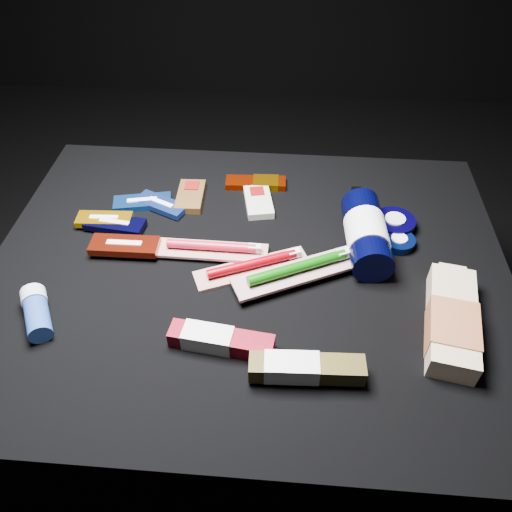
# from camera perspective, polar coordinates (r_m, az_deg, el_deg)

# --- Properties ---
(ground) EXTENTS (3.00, 3.00, 0.00)m
(ground) POSITION_cam_1_polar(r_m,az_deg,el_deg) (1.26, -0.74, -14.12)
(ground) COLOR black
(ground) RESTS_ON ground
(cloth_table) EXTENTS (0.98, 0.78, 0.40)m
(cloth_table) POSITION_cam_1_polar(r_m,az_deg,el_deg) (1.09, -0.84, -8.62)
(cloth_table) COLOR black
(cloth_table) RESTS_ON ground
(luna_bar_0) EXTENTS (0.13, 0.07, 0.02)m
(luna_bar_0) POSITION_cam_1_polar(r_m,az_deg,el_deg) (1.10, -12.84, 5.99)
(luna_bar_0) COLOR #15459A
(luna_bar_0) RESTS_ON cloth_table
(luna_bar_1) EXTENTS (0.12, 0.09, 0.01)m
(luna_bar_1) POSITION_cam_1_polar(r_m,az_deg,el_deg) (1.08, -10.77, 5.79)
(luna_bar_1) COLOR #2343AB
(luna_bar_1) RESTS_ON cloth_table
(luna_bar_2) EXTENTS (0.12, 0.06, 0.02)m
(luna_bar_2) POSITION_cam_1_polar(r_m,az_deg,el_deg) (1.05, -15.82, 3.50)
(luna_bar_2) COLOR black
(luna_bar_2) RESTS_ON cloth_table
(luna_bar_3) EXTENTS (0.11, 0.05, 0.01)m
(luna_bar_3) POSITION_cam_1_polar(r_m,az_deg,el_deg) (1.06, -16.94, 4.02)
(luna_bar_3) COLOR orange
(luna_bar_3) RESTS_ON cloth_table
(luna_bar_4) EXTENTS (0.13, 0.05, 0.02)m
(luna_bar_4) POSITION_cam_1_polar(r_m,az_deg,el_deg) (0.99, -14.77, 1.14)
(luna_bar_4) COLOR maroon
(luna_bar_4) RESTS_ON cloth_table
(clif_bar_0) EXTENTS (0.06, 0.10, 0.02)m
(clif_bar_0) POSITION_cam_1_polar(r_m,az_deg,el_deg) (1.10, -7.47, 6.92)
(clif_bar_0) COLOR #513317
(clif_bar_0) RESTS_ON cloth_table
(clif_bar_1) EXTENTS (0.07, 0.11, 0.02)m
(clif_bar_1) POSITION_cam_1_polar(r_m,az_deg,el_deg) (1.07, 0.26, 6.34)
(clif_bar_1) COLOR beige
(clif_bar_1) RESTS_ON cloth_table
(power_bar) EXTENTS (0.13, 0.05, 0.02)m
(power_bar) POSITION_cam_1_polar(r_m,az_deg,el_deg) (1.13, 0.36, 8.35)
(power_bar) COLOR maroon
(power_bar) RESTS_ON cloth_table
(lotion_bottle) EXTENTS (0.09, 0.24, 0.08)m
(lotion_bottle) POSITION_cam_1_polar(r_m,az_deg,el_deg) (0.97, 12.47, 2.55)
(lotion_bottle) COLOR black
(lotion_bottle) RESTS_ON cloth_table
(cream_tin_upper) EXTENTS (0.08, 0.08, 0.03)m
(cream_tin_upper) POSITION_cam_1_polar(r_m,az_deg,el_deg) (1.05, 15.51, 3.62)
(cream_tin_upper) COLOR black
(cream_tin_upper) RESTS_ON cloth_table
(cream_tin_lower) EXTENTS (0.06, 0.06, 0.02)m
(cream_tin_lower) POSITION_cam_1_polar(r_m,az_deg,el_deg) (1.01, 15.98, 1.59)
(cream_tin_lower) COLOR black
(cream_tin_lower) RESTS_ON cloth_table
(bodywash_bottle) EXTENTS (0.11, 0.23, 0.05)m
(bodywash_bottle) POSITION_cam_1_polar(r_m,az_deg,el_deg) (0.88, 21.47, -7.03)
(bodywash_bottle) COLOR beige
(bodywash_bottle) RESTS_ON cloth_table
(deodorant_stick) EXTENTS (0.08, 0.11, 0.04)m
(deodorant_stick) POSITION_cam_1_polar(r_m,az_deg,el_deg) (0.92, -23.79, -5.90)
(deodorant_stick) COLOR navy
(deodorant_stick) RESTS_ON cloth_table
(toothbrush_pack_0) EXTENTS (0.22, 0.13, 0.02)m
(toothbrush_pack_0) POSITION_cam_1_polar(r_m,az_deg,el_deg) (0.93, -0.28, -1.14)
(toothbrush_pack_0) COLOR silver
(toothbrush_pack_0) RESTS_ON cloth_table
(toothbrush_pack_1) EXTENTS (0.22, 0.05, 0.02)m
(toothbrush_pack_1) POSITION_cam_1_polar(r_m,az_deg,el_deg) (0.95, -4.93, 0.85)
(toothbrush_pack_1) COLOR silver
(toothbrush_pack_1) RESTS_ON cloth_table
(toothbrush_pack_2) EXTENTS (0.24, 0.16, 0.03)m
(toothbrush_pack_2) POSITION_cam_1_polar(r_m,az_deg,el_deg) (0.90, 4.94, -1.57)
(toothbrush_pack_2) COLOR silver
(toothbrush_pack_2) RESTS_ON cloth_table
(toothpaste_carton_red) EXTENTS (0.17, 0.06, 0.03)m
(toothpaste_carton_red) POSITION_cam_1_polar(r_m,az_deg,el_deg) (0.81, -4.52, -9.54)
(toothpaste_carton_red) COLOR #6C0310
(toothpaste_carton_red) RESTS_ON cloth_table
(toothpaste_carton_green) EXTENTS (0.18, 0.05, 0.03)m
(toothpaste_carton_green) POSITION_cam_1_polar(r_m,az_deg,el_deg) (0.78, 5.21, -12.65)
(toothpaste_carton_green) COLOR #3E3310
(toothpaste_carton_green) RESTS_ON cloth_table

